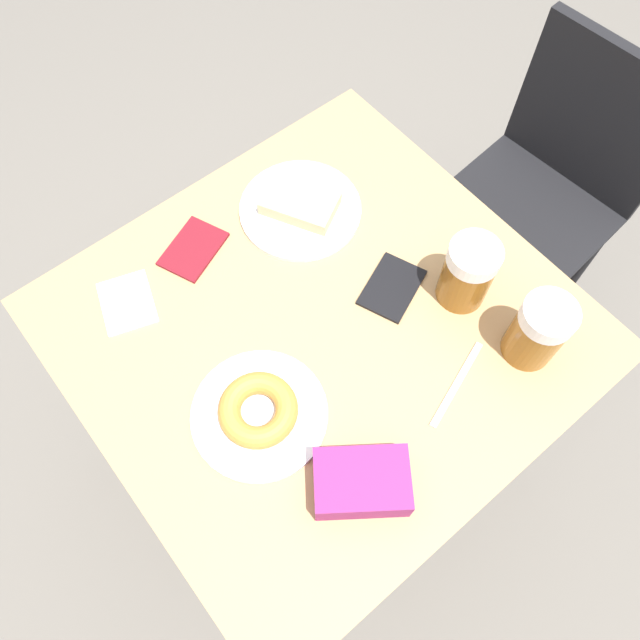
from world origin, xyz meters
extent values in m
plane|color=#666059|center=(0.00, 0.00, 0.00)|extent=(8.00, 8.00, 0.00)
cube|color=tan|center=(0.00, 0.00, 0.73)|extent=(0.83, 0.86, 0.03)
cylinder|color=black|center=(-0.37, -0.39, 0.36)|extent=(0.04, 0.04, 0.72)
cylinder|color=black|center=(-0.37, 0.39, 0.36)|extent=(0.04, 0.04, 0.72)
cylinder|color=black|center=(0.37, 0.39, 0.36)|extent=(0.04, 0.04, 0.72)
cube|color=black|center=(-0.03, 0.70, 0.45)|extent=(0.43, 0.43, 0.02)
cube|color=black|center=(-0.05, 0.89, 0.65)|extent=(0.40, 0.06, 0.39)
cylinder|color=black|center=(-0.19, 0.51, 0.22)|extent=(0.03, 0.03, 0.44)
cylinder|color=black|center=(0.16, 0.54, 0.22)|extent=(0.03, 0.03, 0.44)
cylinder|color=black|center=(-0.22, 0.86, 0.22)|extent=(0.03, 0.03, 0.44)
cylinder|color=black|center=(0.13, 0.89, 0.22)|extent=(0.03, 0.03, 0.44)
cylinder|color=silver|center=(-0.22, 0.13, 0.75)|extent=(0.24, 0.24, 0.01)
cube|color=#D1B27F|center=(-0.22, 0.13, 0.77)|extent=(0.17, 0.15, 0.03)
cylinder|color=silver|center=(0.07, -0.19, 0.75)|extent=(0.23, 0.23, 0.01)
torus|color=#D18938|center=(0.07, -0.19, 0.78)|extent=(0.13, 0.13, 0.04)
cylinder|color=#8C5619|center=(0.11, 0.24, 0.81)|extent=(0.09, 0.09, 0.11)
cylinder|color=white|center=(0.11, 0.24, 0.88)|extent=(0.09, 0.09, 0.03)
cylinder|color=#8C5619|center=(0.27, 0.26, 0.81)|extent=(0.09, 0.09, 0.11)
cylinder|color=white|center=(0.27, 0.26, 0.88)|extent=(0.09, 0.09, 0.03)
cube|color=white|center=(-0.26, -0.25, 0.75)|extent=(0.14, 0.13, 0.00)
cube|color=silver|center=(0.24, 0.11, 0.75)|extent=(0.07, 0.18, 0.00)
cube|color=black|center=(0.03, 0.15, 0.75)|extent=(0.13, 0.15, 0.01)
cube|color=maroon|center=(-0.28, -0.09, 0.75)|extent=(0.13, 0.15, 0.01)
cube|color=#8C2366|center=(0.27, -0.13, 0.78)|extent=(0.17, 0.18, 0.07)
camera|label=1|loc=(0.39, -0.32, 1.77)|focal=35.00mm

